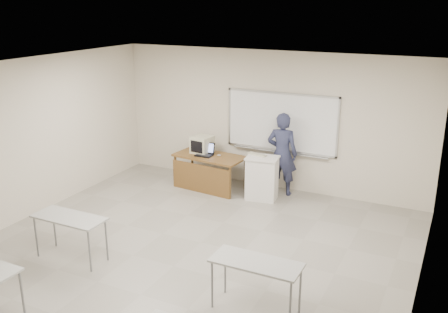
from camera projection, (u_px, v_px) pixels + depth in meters
The scene contains 10 objects.
floor at pixel (174, 266), 7.83m from camera, with size 7.00×8.00×0.01m, color gray.
whiteboard at pixel (281, 123), 10.66m from camera, with size 2.48×0.10×1.31m.
student_desks at pixel (117, 268), 6.47m from camera, with size 4.40×2.20×0.73m.
instructor_desk at pixel (208, 165), 10.85m from camera, with size 1.54×0.77×0.75m.
podium at pixel (262, 178), 10.35m from camera, with size 0.66×0.48×0.92m.
crt_monitor at pixel (202, 145), 11.04m from camera, with size 0.40×0.45×0.38m.
laptop at pixel (205, 152), 10.89m from camera, with size 0.36×0.33×0.26m.
mouse at pixel (219, 155), 10.84m from camera, with size 0.09×0.06×0.03m, color #A4A7AC.
keyboard at pixel (257, 155), 10.34m from camera, with size 0.41×0.14×0.02m, color #B7B597.
presenter at pixel (282, 154), 10.51m from camera, with size 0.65×0.43×1.78m, color black.
Camera 1 is at (3.78, -5.89, 4.00)m, focal length 40.00 mm.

